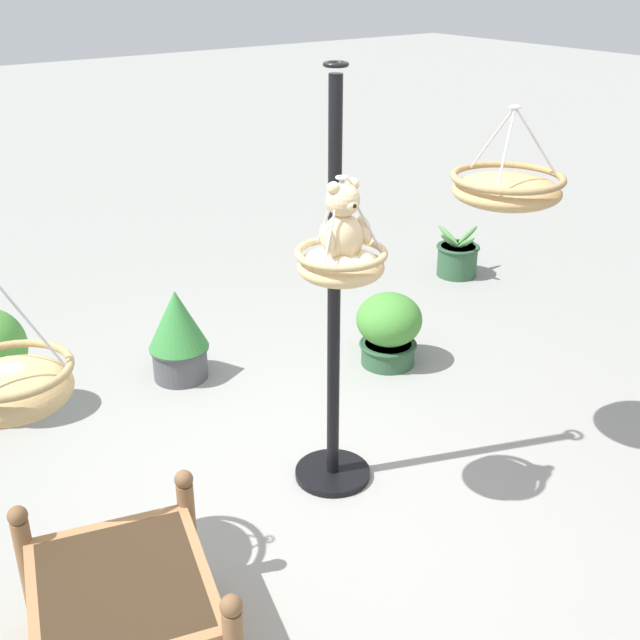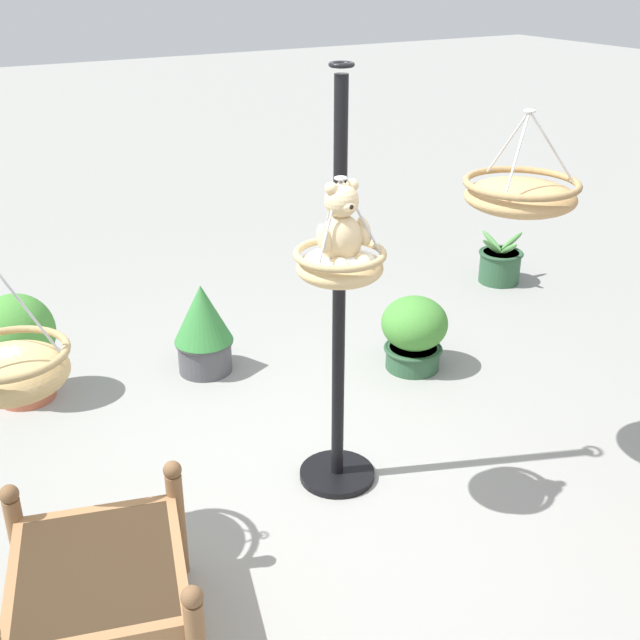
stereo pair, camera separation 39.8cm
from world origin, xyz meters
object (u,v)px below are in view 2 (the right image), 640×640
display_pole_central (338,370)px  hanging_basket_right_low (11,370)px  teddy_bear (343,230)px  hanging_basket_left_high (521,194)px  potted_plant_conical_shrub (19,344)px  hanging_basket_with_teddy (340,264)px  wooden_planter_box (102,605)px  potted_plant_trailing_ivy (203,328)px  potted_plant_small_succulent (500,264)px  potted_plant_fern_front (414,332)px

display_pole_central → hanging_basket_right_low: size_ratio=3.66×
teddy_bear → hanging_basket_left_high: (-1.03, 0.08, 0.04)m
potted_plant_conical_shrub → hanging_basket_with_teddy: bearing=120.6°
wooden_planter_box → potted_plant_trailing_ivy: size_ratio=1.59×
display_pole_central → potted_plant_small_succulent: 3.46m
display_pole_central → potted_plant_conical_shrub: (1.39, -1.85, -0.30)m
potted_plant_fern_front → potted_plant_conical_shrub: bearing=-20.5°
hanging_basket_with_teddy → potted_plant_small_succulent: (-3.02, -2.10, -1.27)m
hanging_basket_left_high → potted_plant_trailing_ivy: 2.58m
potted_plant_conical_shrub → potted_plant_trailing_ivy: size_ratio=1.13×
display_pole_central → potted_plant_conical_shrub: 2.33m
hanging_basket_right_low → potted_plant_fern_front: size_ratio=1.15×
potted_plant_conical_shrub → potted_plant_trailing_ivy: 1.25m
display_pole_central → hanging_basket_left_high: size_ratio=3.89×
hanging_basket_left_high → wooden_planter_box: (2.41, 0.24, -1.41)m
potted_plant_trailing_ivy → hanging_basket_right_low: bearing=44.8°
hanging_basket_with_teddy → potted_plant_conical_shrub: bearing=-59.4°
hanging_basket_left_high → wooden_planter_box: bearing=5.8°
hanging_basket_with_teddy → potted_plant_conical_shrub: size_ratio=0.68×
hanging_basket_with_teddy → hanging_basket_left_high: bearing=174.6°
display_pole_central → wooden_planter_box: bearing=21.1°
display_pole_central → hanging_basket_left_high: display_pole_central is taller
potted_plant_small_succulent → potted_plant_conical_shrub: potted_plant_conical_shrub is taller
wooden_planter_box → potted_plant_fern_front: size_ratio=1.94×
wooden_planter_box → potted_plant_small_succulent: 5.04m
teddy_bear → display_pole_central: bearing=-118.9°
wooden_planter_box → teddy_bear: bearing=-167.0°
potted_plant_small_succulent → potted_plant_trailing_ivy: potted_plant_trailing_ivy is taller
hanging_basket_right_low → potted_plant_trailing_ivy: 2.21m
hanging_basket_with_teddy → teddy_bear: bearing=90.0°
potted_plant_fern_front → teddy_bear: bearing=40.9°
hanging_basket_left_high → wooden_planter_box: hanging_basket_left_high is taller
hanging_basket_left_high → wooden_planter_box: size_ratio=0.56×
hanging_basket_left_high → potted_plant_trailing_ivy: bearing=-61.8°
hanging_basket_with_teddy → hanging_basket_right_low: 1.58m
hanging_basket_with_teddy → teddy_bear: size_ratio=1.26×
wooden_planter_box → potted_plant_conical_shrub: (-0.14, -2.44, 0.15)m
teddy_bear → potted_plant_trailing_ivy: teddy_bear is taller
teddy_bear → potted_plant_fern_front: (-1.33, -1.15, -1.34)m
potted_plant_trailing_ivy → hanging_basket_left_high: bearing=118.2°
wooden_planter_box → potted_plant_conical_shrub: potted_plant_conical_shrub is taller
teddy_bear → hanging_basket_left_high: bearing=175.8°
wooden_planter_box → potted_plant_small_succulent: wooden_planter_box is taller
hanging_basket_with_teddy → display_pole_central: bearing=-121.0°
display_pole_central → teddy_bear: 0.96m
hanging_basket_with_teddy → potted_plant_fern_front: size_ratio=0.94×
wooden_planter_box → potted_plant_trailing_ivy: (-1.36, -2.19, 0.08)m
hanging_basket_right_low → potted_plant_small_succulent: size_ratio=1.25×
hanging_basket_with_teddy → potted_plant_fern_front: (-1.33, -1.13, -1.16)m
hanging_basket_right_low → potted_plant_small_succulent: bearing=-159.2°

